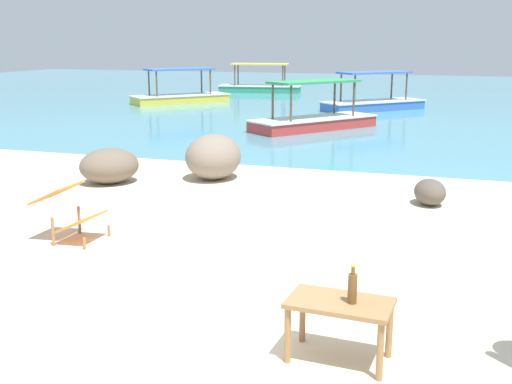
{
  "coord_description": "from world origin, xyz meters",
  "views": [
    {
      "loc": [
        1.91,
        -4.13,
        2.37
      ],
      "look_at": [
        -0.44,
        3.0,
        0.55
      ],
      "focal_mm": 44.35,
      "sensor_mm": 36.0,
      "label": 1
    }
  ],
  "objects_px": {
    "deck_chair_near": "(69,209)",
    "low_bench_table": "(340,311)",
    "boat_yellow": "(180,96)",
    "boat_red": "(314,119)",
    "boat_blue": "(373,102)",
    "boat_green": "(260,86)",
    "bottle": "(352,288)"
  },
  "relations": [
    {
      "from": "low_bench_table",
      "to": "boat_red",
      "type": "bearing_deg",
      "value": 107.59
    },
    {
      "from": "bottle",
      "to": "boat_green",
      "type": "height_order",
      "value": "boat_green"
    },
    {
      "from": "low_bench_table",
      "to": "deck_chair_near",
      "type": "bearing_deg",
      "value": 156.06
    },
    {
      "from": "boat_blue",
      "to": "boat_yellow",
      "type": "xyz_separation_m",
      "value": [
        -7.25,
        0.13,
        0.0
      ]
    },
    {
      "from": "boat_red",
      "to": "boat_blue",
      "type": "distance_m",
      "value": 5.3
    },
    {
      "from": "low_bench_table",
      "to": "boat_yellow",
      "type": "distance_m",
      "value": 19.97
    },
    {
      "from": "low_bench_table",
      "to": "boat_green",
      "type": "bearing_deg",
      "value": 112.82
    },
    {
      "from": "low_bench_table",
      "to": "bottle",
      "type": "bearing_deg",
      "value": -4.65
    },
    {
      "from": "boat_yellow",
      "to": "boat_green",
      "type": "height_order",
      "value": "same"
    },
    {
      "from": "boat_blue",
      "to": "boat_green",
      "type": "height_order",
      "value": "same"
    },
    {
      "from": "bottle",
      "to": "boat_blue",
      "type": "relative_size",
      "value": 0.09
    },
    {
      "from": "low_bench_table",
      "to": "deck_chair_near",
      "type": "relative_size",
      "value": 1.01
    },
    {
      "from": "boat_red",
      "to": "boat_yellow",
      "type": "bearing_deg",
      "value": -93.43
    },
    {
      "from": "deck_chair_near",
      "to": "boat_yellow",
      "type": "bearing_deg",
      "value": 111.18
    },
    {
      "from": "deck_chair_near",
      "to": "boat_green",
      "type": "distance_m",
      "value": 21.8
    },
    {
      "from": "bottle",
      "to": "boat_green",
      "type": "relative_size",
      "value": 0.08
    },
    {
      "from": "bottle",
      "to": "boat_blue",
      "type": "distance_m",
      "value": 17.62
    },
    {
      "from": "boat_yellow",
      "to": "boat_green",
      "type": "relative_size",
      "value": 0.92
    },
    {
      "from": "low_bench_table",
      "to": "deck_chair_near",
      "type": "xyz_separation_m",
      "value": [
        -3.59,
        1.87,
        -0.01
      ]
    },
    {
      "from": "boat_red",
      "to": "boat_blue",
      "type": "bearing_deg",
      "value": -152.75
    },
    {
      "from": "low_bench_table",
      "to": "boat_blue",
      "type": "distance_m",
      "value": 17.59
    },
    {
      "from": "boat_red",
      "to": "bottle",
      "type": "bearing_deg",
      "value": 50.95
    },
    {
      "from": "bottle",
      "to": "deck_chair_near",
      "type": "xyz_separation_m",
      "value": [
        -3.68,
        1.88,
        -0.21
      ]
    },
    {
      "from": "deck_chair_near",
      "to": "boat_red",
      "type": "distance_m",
      "value": 10.38
    },
    {
      "from": "low_bench_table",
      "to": "boat_green",
      "type": "distance_m",
      "value": 24.57
    },
    {
      "from": "deck_chair_near",
      "to": "low_bench_table",
      "type": "bearing_deg",
      "value": -26.77
    },
    {
      "from": "boat_yellow",
      "to": "boat_blue",
      "type": "bearing_deg",
      "value": 130.37
    },
    {
      "from": "deck_chair_near",
      "to": "bottle",
      "type": "bearing_deg",
      "value": -26.35
    },
    {
      "from": "boat_yellow",
      "to": "bottle",
      "type": "bearing_deg",
      "value": 69.88
    },
    {
      "from": "boat_red",
      "to": "boat_yellow",
      "type": "xyz_separation_m",
      "value": [
        -6.39,
        5.36,
        0.0
      ]
    },
    {
      "from": "low_bench_table",
      "to": "bottle",
      "type": "height_order",
      "value": "bottle"
    },
    {
      "from": "low_bench_table",
      "to": "boat_blue",
      "type": "bearing_deg",
      "value": 100.75
    }
  ]
}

